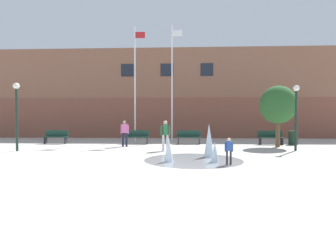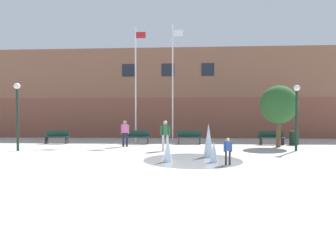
{
  "view_description": "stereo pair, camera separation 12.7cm",
  "coord_description": "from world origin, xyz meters",
  "px_view_note": "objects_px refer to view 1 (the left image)",
  "views": [
    {
      "loc": [
        1.13,
        -7.29,
        1.67
      ],
      "look_at": [
        0.51,
        6.78,
        1.3
      ],
      "focal_mm": 28.0,
      "sensor_mm": 36.0,
      "label": 1
    },
    {
      "loc": [
        1.26,
        -7.29,
        1.67
      ],
      "look_at": [
        0.51,
        6.78,
        1.3
      ],
      "focal_mm": 28.0,
      "sensor_mm": 36.0,
      "label": 2
    }
  ],
  "objects_px": {
    "park_bench_far_right": "(271,137)",
    "flagpole_left": "(135,81)",
    "park_bench_under_right_flagpole": "(189,137)",
    "adult_watching": "(165,133)",
    "park_bench_far_left": "(56,137)",
    "lamp_post_right_lane": "(296,107)",
    "lamp_post_left_lane": "(17,106)",
    "street_tree_near_building": "(278,105)",
    "adult_near_bench": "(125,131)",
    "flagpole_right": "(172,80)",
    "child_in_fountain": "(229,149)",
    "trash_can": "(293,138)",
    "park_bench_under_left_flagpole": "(137,137)"
  },
  "relations": [
    {
      "from": "child_in_fountain",
      "to": "adult_near_bench",
      "type": "distance_m",
      "value": 7.99
    },
    {
      "from": "adult_near_bench",
      "to": "flagpole_left",
      "type": "xyz_separation_m",
      "value": [
        0.07,
        3.51,
        3.55
      ]
    },
    {
      "from": "park_bench_under_left_flagpole",
      "to": "lamp_post_right_lane",
      "type": "relative_size",
      "value": 0.46
    },
    {
      "from": "park_bench_under_left_flagpole",
      "to": "lamp_post_left_lane",
      "type": "height_order",
      "value": "lamp_post_left_lane"
    },
    {
      "from": "park_bench_under_right_flagpole",
      "to": "adult_watching",
      "type": "xyz_separation_m",
      "value": [
        -1.37,
        -3.77,
        0.45
      ]
    },
    {
      "from": "adult_near_bench",
      "to": "trash_can",
      "type": "distance_m",
      "value": 10.88
    },
    {
      "from": "park_bench_under_left_flagpole",
      "to": "park_bench_under_right_flagpole",
      "type": "height_order",
      "value": "same"
    },
    {
      "from": "lamp_post_right_lane",
      "to": "trash_can",
      "type": "xyz_separation_m",
      "value": [
        1.28,
        3.32,
        -1.84
      ]
    },
    {
      "from": "park_bench_far_right",
      "to": "street_tree_near_building",
      "type": "relative_size",
      "value": 0.44
    },
    {
      "from": "park_bench_under_right_flagpole",
      "to": "flagpole_left",
      "type": "bearing_deg",
      "value": 156.38
    },
    {
      "from": "park_bench_far_right",
      "to": "trash_can",
      "type": "xyz_separation_m",
      "value": [
        1.43,
        -0.03,
        -0.03
      ]
    },
    {
      "from": "park_bench_far_right",
      "to": "adult_watching",
      "type": "distance_m",
      "value": 7.67
    },
    {
      "from": "adult_watching",
      "to": "street_tree_near_building",
      "type": "xyz_separation_m",
      "value": [
        6.63,
        2.18,
        1.58
      ]
    },
    {
      "from": "park_bench_far_left",
      "to": "trash_can",
      "type": "distance_m",
      "value": 15.79
    },
    {
      "from": "park_bench_far_left",
      "to": "lamp_post_right_lane",
      "type": "height_order",
      "value": "lamp_post_right_lane"
    },
    {
      "from": "adult_watching",
      "to": "street_tree_near_building",
      "type": "relative_size",
      "value": 0.43
    },
    {
      "from": "adult_watching",
      "to": "street_tree_near_building",
      "type": "bearing_deg",
      "value": 98.18
    },
    {
      "from": "park_bench_under_right_flagpole",
      "to": "adult_near_bench",
      "type": "bearing_deg",
      "value": -155.31
    },
    {
      "from": "park_bench_far_right",
      "to": "flagpole_right",
      "type": "xyz_separation_m",
      "value": [
        -6.5,
        1.81,
        4.05
      ]
    },
    {
      "from": "park_bench_far_left",
      "to": "lamp_post_left_lane",
      "type": "xyz_separation_m",
      "value": [
        -0.11,
        -4.09,
        1.88
      ]
    },
    {
      "from": "lamp_post_left_lane",
      "to": "flagpole_left",
      "type": "bearing_deg",
      "value": 48.65
    },
    {
      "from": "park_bench_far_right",
      "to": "flagpole_left",
      "type": "relative_size",
      "value": 0.19
    },
    {
      "from": "child_in_fountain",
      "to": "trash_can",
      "type": "height_order",
      "value": "child_in_fountain"
    },
    {
      "from": "park_bench_far_right",
      "to": "adult_watching",
      "type": "xyz_separation_m",
      "value": [
        -6.72,
        -3.66,
        0.45
      ]
    },
    {
      "from": "child_in_fountain",
      "to": "street_tree_near_building",
      "type": "relative_size",
      "value": 0.27
    },
    {
      "from": "park_bench_under_right_flagpole",
      "to": "flagpole_left",
      "type": "distance_m",
      "value": 5.82
    },
    {
      "from": "lamp_post_left_lane",
      "to": "park_bench_far_right",
      "type": "bearing_deg",
      "value": 15.96
    },
    {
      "from": "child_in_fountain",
      "to": "flagpole_right",
      "type": "height_order",
      "value": "flagpole_right"
    },
    {
      "from": "flagpole_left",
      "to": "trash_can",
      "type": "xyz_separation_m",
      "value": [
        10.67,
        -1.84,
        -4.03
      ]
    },
    {
      "from": "park_bench_far_left",
      "to": "park_bench_under_right_flagpole",
      "type": "relative_size",
      "value": 1.0
    },
    {
      "from": "adult_near_bench",
      "to": "flagpole_left",
      "type": "bearing_deg",
      "value": 73.07
    },
    {
      "from": "park_bench_under_left_flagpole",
      "to": "lamp_post_left_lane",
      "type": "distance_m",
      "value": 7.28
    },
    {
      "from": "park_bench_far_left",
      "to": "lamp_post_left_lane",
      "type": "distance_m",
      "value": 4.5
    },
    {
      "from": "park_bench_under_left_flagpole",
      "to": "flagpole_right",
      "type": "relative_size",
      "value": 0.19
    },
    {
      "from": "lamp_post_left_lane",
      "to": "adult_near_bench",
      "type": "bearing_deg",
      "value": 25.23
    },
    {
      "from": "park_bench_under_right_flagpole",
      "to": "child_in_fountain",
      "type": "relative_size",
      "value": 1.62
    },
    {
      "from": "street_tree_near_building",
      "to": "adult_near_bench",
      "type": "bearing_deg",
      "value": -178.6
    },
    {
      "from": "adult_near_bench",
      "to": "park_bench_under_right_flagpole",
      "type": "bearing_deg",
      "value": 8.82
    },
    {
      "from": "street_tree_near_building",
      "to": "lamp_post_right_lane",
      "type": "bearing_deg",
      "value": -82.57
    },
    {
      "from": "adult_near_bench",
      "to": "flagpole_left",
      "type": "height_order",
      "value": "flagpole_left"
    },
    {
      "from": "park_bench_far_right",
      "to": "lamp_post_left_lane",
      "type": "height_order",
      "value": "lamp_post_left_lane"
    },
    {
      "from": "park_bench_under_right_flagpole",
      "to": "adult_watching",
      "type": "relative_size",
      "value": 1.01
    },
    {
      "from": "adult_watching",
      "to": "adult_near_bench",
      "type": "bearing_deg",
      "value": -137.21
    },
    {
      "from": "child_in_fountain",
      "to": "flagpole_right",
      "type": "bearing_deg",
      "value": -92.28
    },
    {
      "from": "park_bench_far_right",
      "to": "child_in_fountain",
      "type": "distance_m",
      "value": 8.86
    },
    {
      "from": "park_bench_under_right_flagpole",
      "to": "lamp_post_left_lane",
      "type": "height_order",
      "value": "lamp_post_left_lane"
    },
    {
      "from": "flagpole_right",
      "to": "street_tree_near_building",
      "type": "relative_size",
      "value": 2.34
    },
    {
      "from": "child_in_fountain",
      "to": "adult_near_bench",
      "type": "bearing_deg",
      "value": -65.91
    },
    {
      "from": "trash_can",
      "to": "flagpole_right",
      "type": "bearing_deg",
      "value": 166.96
    },
    {
      "from": "park_bench_far_right",
      "to": "adult_near_bench",
      "type": "distance_m",
      "value": 9.47
    }
  ]
}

